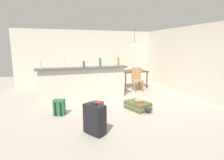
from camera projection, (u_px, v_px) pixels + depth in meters
name	position (u px, v px, depth m)	size (l,w,h in m)	color
ground_plane	(110.00, 102.00, 5.97)	(13.00, 13.00, 0.05)	#ADA393
wall_back	(90.00, 58.00, 8.58)	(6.60, 0.10, 2.50)	beige
wall_right	(183.00, 60.00, 6.97)	(0.10, 6.00, 2.50)	beige
partition_half_wall	(84.00, 84.00, 6.03)	(2.80, 0.20, 1.06)	beige
bar_countertop	(83.00, 68.00, 5.93)	(2.96, 0.40, 0.05)	#4C4C51
bottle_clear	(41.00, 64.00, 5.44)	(0.07, 0.07, 0.30)	silver
bottle_white	(64.00, 63.00, 5.75)	(0.07, 0.07, 0.27)	silver
bottle_blue	(84.00, 64.00, 5.83)	(0.07, 0.07, 0.21)	#284C89
bottle_green	(100.00, 62.00, 6.11)	(0.08, 0.08, 0.28)	#2D6B38
bottle_amber	(118.00, 62.00, 6.27)	(0.06, 0.06, 0.29)	#9E661E
dining_table	(133.00, 73.00, 7.84)	(1.10, 0.80, 0.74)	#4C331E
dining_chair_near_partition	(137.00, 78.00, 7.32)	(0.45, 0.45, 0.93)	#9E754C
pendant_lamp	(134.00, 45.00, 7.55)	(0.34, 0.34, 0.79)	black
suitcase_flat_olive	(138.00, 106.00, 5.20)	(0.68, 0.89, 0.22)	#51562D
backpack_red	(97.00, 110.00, 4.57)	(0.34, 0.34, 0.42)	red
backpack_green	(59.00, 108.00, 4.75)	(0.33, 0.31, 0.42)	#286B3D
suitcase_upright_black	(95.00, 119.00, 3.69)	(0.44, 0.50, 0.67)	black
book_stack	(139.00, 101.00, 5.16)	(0.25, 0.22, 0.07)	#AD2D2D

